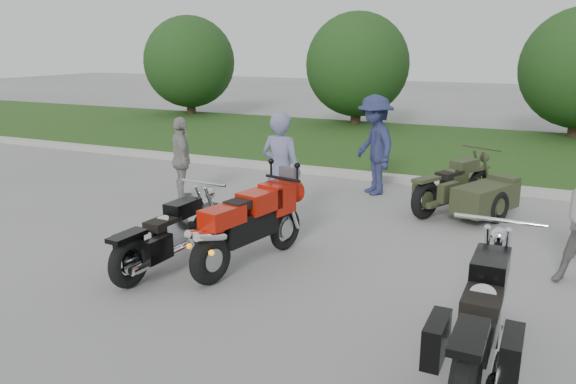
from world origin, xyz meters
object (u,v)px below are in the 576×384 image
at_px(cruiser_left, 166,238).
at_px(person_denim, 374,145).
at_px(sportbike_red, 248,223).
at_px(cruiser_right, 482,323).
at_px(cruiser_sidecar, 471,193).
at_px(person_back, 182,159).
at_px(person_stripe, 281,172).

relative_size(cruiser_left, person_denim, 1.11).
relative_size(sportbike_red, cruiser_right, 0.83).
xyz_separation_m(cruiser_sidecar, person_denim, (-1.96, 0.79, 0.56)).
distance_m(sportbike_red, cruiser_left, 1.09).
height_order(cruiser_right, person_back, person_back).
bearing_deg(cruiser_right, person_stripe, 139.52).
height_order(person_stripe, person_back, person_stripe).
relative_size(cruiser_sidecar, person_back, 1.34).
bearing_deg(cruiser_left, person_back, 125.47).
bearing_deg(cruiser_left, person_stripe, 76.40).
relative_size(sportbike_red, cruiser_left, 0.99).
xyz_separation_m(cruiser_right, person_denim, (-2.68, 5.75, 0.47)).
distance_m(cruiser_left, cruiser_sidecar, 5.29).
bearing_deg(sportbike_red, person_denim, 96.78).
distance_m(cruiser_sidecar, person_back, 5.26).
bearing_deg(cruiser_sidecar, cruiser_right, -56.47).
bearing_deg(person_stripe, sportbike_red, 106.57).
distance_m(cruiser_right, cruiser_sidecar, 5.02).
height_order(cruiser_left, person_stripe, person_stripe).
bearing_deg(cruiser_sidecar, person_denim, -176.63).
xyz_separation_m(person_denim, person_back, (-3.14, -2.01, -0.18)).
bearing_deg(cruiser_left, sportbike_red, 32.12).
xyz_separation_m(person_stripe, person_back, (-2.43, 0.76, -0.15)).
xyz_separation_m(sportbike_red, person_back, (-2.71, 2.37, 0.19)).
relative_size(person_denim, person_back, 1.23).
relative_size(person_stripe, person_denim, 0.97).
bearing_deg(sportbike_red, cruiser_left, -139.51).
relative_size(cruiser_left, cruiser_right, 0.85).
bearing_deg(person_stripe, cruiser_right, 145.37).
relative_size(sportbike_red, person_denim, 1.10).
height_order(sportbike_red, person_back, person_back).
relative_size(person_stripe, person_back, 1.19).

